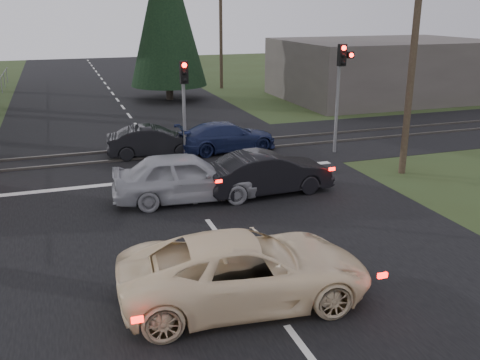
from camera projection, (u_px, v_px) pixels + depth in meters
name	position (u px, v px, depth m)	size (l,w,h in m)	color
ground	(250.00, 277.00, 12.85)	(120.00, 120.00, 0.00)	#2F3C1B
road	(166.00, 165.00, 21.84)	(14.00, 100.00, 0.01)	black
rail_corridor	(157.00, 153.00, 23.64)	(120.00, 8.00, 0.01)	black
stop_line	(176.00, 178.00, 20.22)	(13.00, 0.35, 0.00)	silver
rail_near	(161.00, 157.00, 22.91)	(120.00, 0.12, 0.10)	#59544C
rail_far	(154.00, 148.00, 24.34)	(120.00, 0.12, 0.10)	#59544C
traffic_signal_right	(341.00, 78.00, 22.67)	(0.68, 0.48, 4.70)	slate
traffic_signal_center	(184.00, 93.00, 21.89)	(0.32, 0.48, 4.10)	slate
utility_pole_near	(414.00, 49.00, 19.41)	(1.80, 0.26, 9.00)	#4C3D2D
utility_pole_mid	(221.00, 26.00, 40.99)	(1.80, 0.26, 9.00)	#4C3D2D
utility_pole_far	(159.00, 19.00, 63.47)	(1.80, 0.26, 9.00)	#4C3D2D
conifer_tree	(166.00, 10.00, 35.46)	(5.20, 5.20, 11.00)	#473D33
building_right	(384.00, 69.00, 37.57)	(14.00, 10.00, 4.00)	#59514C
cream_coupe	(245.00, 270.00, 11.57)	(2.53, 5.48, 1.52)	#FFE4B6
dark_hatchback	(268.00, 173.00, 18.37)	(1.54, 4.42, 1.46)	black
silver_car	(185.00, 177.00, 17.67)	(1.92, 4.78, 1.63)	#A3A4AB
blue_sedan	(227.00, 137.00, 23.85)	(1.81, 4.45, 1.29)	#19224B
dark_car_far	(154.00, 141.00, 23.03)	(1.38, 3.96, 1.30)	black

